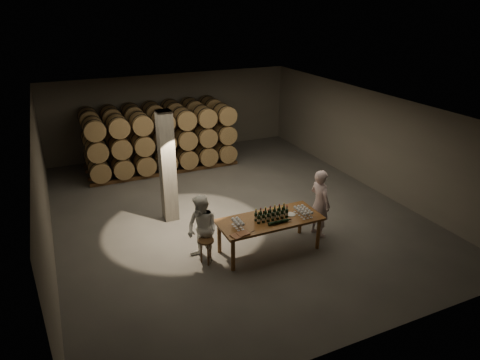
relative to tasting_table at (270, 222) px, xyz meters
name	(u,v)px	position (x,y,z in m)	size (l,w,h in m)	color
room	(167,167)	(-1.80, 2.70, 0.80)	(12.00, 12.00, 12.00)	#54524F
tasting_table	(270,222)	(0.00, 0.00, 0.00)	(2.60, 1.10, 0.90)	brown
barrel_stack_back	(154,131)	(-0.96, 7.70, 0.40)	(5.48, 0.95, 2.31)	brown
barrel_stack_front	(164,141)	(-0.96, 6.30, 0.40)	(5.48, 0.95, 2.31)	brown
bottle_cluster	(271,215)	(0.03, -0.03, 0.22)	(0.86, 0.23, 0.32)	black
lying_bottles	(279,222)	(0.08, -0.30, 0.15)	(0.63, 0.08, 0.08)	black
glass_cluster_left	(238,222)	(-0.89, -0.05, 0.24)	(0.20, 0.42, 0.19)	silver
glass_cluster_right	(303,210)	(0.87, -0.15, 0.23)	(0.30, 0.52, 0.17)	silver
plate	(291,214)	(0.59, -0.02, 0.11)	(0.25, 0.25, 0.01)	white
notebook_near	(243,234)	(-0.92, -0.41, 0.12)	(0.27, 0.22, 0.03)	brown
notebook_corner	(236,236)	(-1.11, -0.45, 0.12)	(0.19, 0.25, 0.02)	brown
pen	(253,231)	(-0.66, -0.40, 0.11)	(0.01, 0.01, 0.13)	black
stool	(206,244)	(-1.64, 0.12, -0.27)	(0.38, 0.38, 0.64)	brown
person_man	(320,203)	(1.58, 0.16, 0.14)	(0.68, 0.45, 1.87)	silver
person_woman	(202,230)	(-1.68, 0.25, 0.06)	(0.83, 0.65, 1.71)	white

